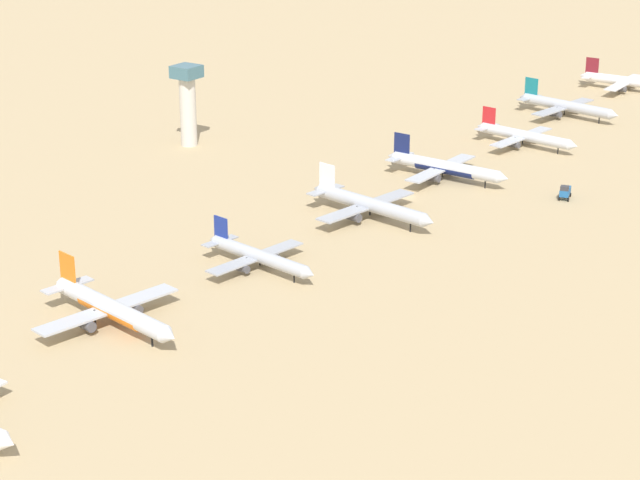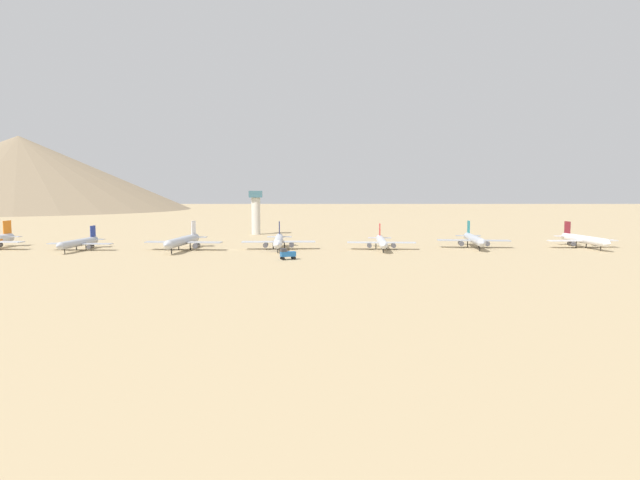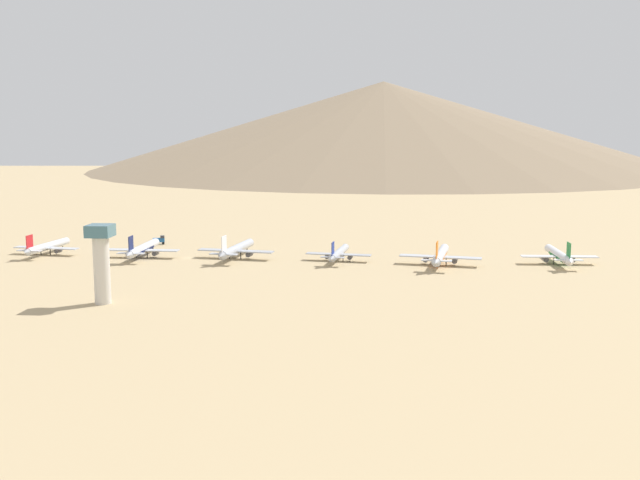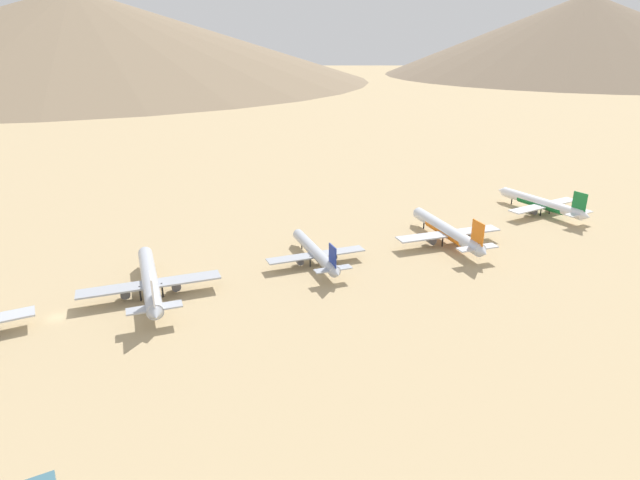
% 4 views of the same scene
% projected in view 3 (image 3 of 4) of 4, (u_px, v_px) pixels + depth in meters
% --- Properties ---
extents(ground_plane, '(1800.00, 1800.00, 0.00)m').
position_uv_depth(ground_plane, '(188.00, 258.00, 297.97)').
color(ground_plane, tan).
extents(parked_jet_0, '(35.86, 29.07, 10.36)m').
position_uv_depth(parked_jet_0, '(559.00, 255.00, 284.90)').
color(parked_jet_0, white).
rests_on(parked_jet_0, ground).
extents(parked_jet_1, '(38.27, 31.33, 11.08)m').
position_uv_depth(parked_jet_1, '(441.00, 255.00, 282.90)').
color(parked_jet_1, silver).
rests_on(parked_jet_1, ground).
extents(parked_jet_2, '(32.02, 26.16, 9.25)m').
position_uv_depth(parked_jet_2, '(339.00, 253.00, 291.37)').
color(parked_jet_2, '#B2B7C1').
rests_on(parked_jet_2, ground).
extents(parked_jet_3, '(38.35, 31.35, 11.08)m').
position_uv_depth(parked_jet_3, '(237.00, 249.00, 296.56)').
color(parked_jet_3, '#B2B7C1').
rests_on(parked_jet_3, ground).
extents(parked_jet_4, '(36.94, 29.95, 10.67)m').
position_uv_depth(parked_jet_4, '(143.00, 249.00, 299.07)').
color(parked_jet_4, silver).
rests_on(parked_jet_4, ground).
extents(parked_jet_5, '(34.29, 27.97, 9.89)m').
position_uv_depth(parked_jet_5, '(47.00, 246.00, 305.73)').
color(parked_jet_5, silver).
rests_on(parked_jet_5, ground).
extents(service_truck, '(3.91, 5.63, 3.90)m').
position_uv_depth(service_truck, '(159.00, 240.00, 332.17)').
color(service_truck, '#1E5999').
rests_on(service_truck, ground).
extents(control_tower, '(7.20, 7.20, 23.80)m').
position_uv_depth(control_tower, '(101.00, 259.00, 219.27)').
color(control_tower, beige).
rests_on(control_tower, ground).
extents(desert_hill_2, '(717.83, 717.83, 107.65)m').
position_uv_depth(desert_hill_2, '(383.00, 125.00, 921.06)').
color(desert_hill_2, '#847056').
rests_on(desert_hill_2, ground).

